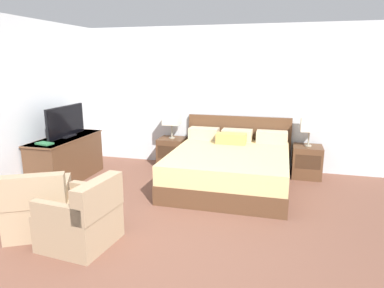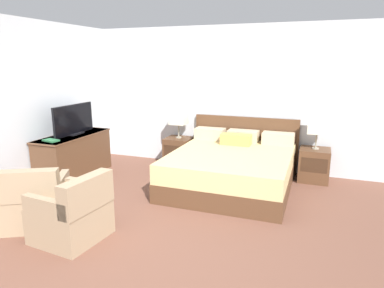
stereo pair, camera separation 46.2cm
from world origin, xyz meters
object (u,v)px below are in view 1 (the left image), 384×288
(table_lamp_right, at_px, (310,124))
(armchair_by_window, at_px, (39,208))
(nightstand_left, at_px, (172,152))
(armchair_companion, at_px, (82,220))
(nightstand_right, at_px, (307,162))
(table_lamp_left, at_px, (172,118))
(bed, at_px, (230,166))
(dresser, at_px, (67,158))
(book_red_cover, at_px, (44,144))
(tv, at_px, (66,122))

(table_lamp_right, bearing_deg, armchair_by_window, -137.46)
(nightstand_left, distance_m, armchair_companion, 2.98)
(nightstand_right, bearing_deg, table_lamp_left, 179.97)
(table_lamp_left, bearing_deg, armchair_companion, -90.61)
(bed, relative_size, nightstand_left, 3.81)
(bed, distance_m, table_lamp_left, 1.54)
(table_lamp_right, bearing_deg, bed, -148.95)
(dresser, xyz_separation_m, book_red_cover, (0.00, -0.50, 0.37))
(bed, xyz_separation_m, dresser, (-2.65, -0.47, 0.07))
(armchair_companion, bearing_deg, armchair_by_window, 168.70)
(bed, height_order, table_lamp_right, table_lamp_right)
(book_red_cover, bearing_deg, armchair_companion, -42.18)
(dresser, bearing_deg, armchair_by_window, -65.23)
(tv, bearing_deg, dresser, -92.40)
(tv, height_order, book_red_cover, tv)
(nightstand_right, xyz_separation_m, dresser, (-3.87, -1.20, 0.11))
(table_lamp_left, distance_m, dresser, 1.95)
(book_red_cover, height_order, armchair_by_window, armchair_by_window)
(tv, relative_size, book_red_cover, 3.79)
(dresser, relative_size, armchair_by_window, 1.54)
(book_red_cover, bearing_deg, nightstand_right, 23.78)
(table_lamp_left, bearing_deg, dresser, -140.28)
(nightstand_right, xyz_separation_m, table_lamp_left, (-2.42, 0.00, 0.65))
(nightstand_left, relative_size, tv, 0.57)
(nightstand_right, relative_size, tv, 0.57)
(table_lamp_right, relative_size, book_red_cover, 1.97)
(table_lamp_right, distance_m, dresser, 4.08)
(armchair_companion, bearing_deg, book_red_cover, 137.82)
(table_lamp_left, xyz_separation_m, armchair_by_window, (-0.68, -2.85, -0.63))
(bed, bearing_deg, tv, -171.20)
(nightstand_left, distance_m, nightstand_right, 2.42)
(table_lamp_right, bearing_deg, nightstand_right, -90.00)
(nightstand_left, height_order, armchair_companion, armchair_companion)
(dresser, bearing_deg, bed, 10.06)
(nightstand_left, height_order, nightstand_right, same)
(table_lamp_left, xyz_separation_m, tv, (-1.44, -1.14, 0.06))
(bed, bearing_deg, book_red_cover, -159.82)
(table_lamp_left, distance_m, armchair_companion, 3.05)
(bed, height_order, nightstand_left, bed)
(armchair_by_window, bearing_deg, dresser, 114.77)
(bed, bearing_deg, dresser, -169.94)
(bed, relative_size, tv, 2.17)
(nightstand_right, bearing_deg, book_red_cover, -156.22)
(nightstand_left, bearing_deg, table_lamp_left, 90.00)
(nightstand_right, height_order, table_lamp_right, table_lamp_right)
(bed, height_order, armchair_companion, bed)
(nightstand_right, relative_size, book_red_cover, 2.17)
(nightstand_left, bearing_deg, book_red_cover, -130.25)
(table_lamp_left, bearing_deg, armchair_by_window, -103.49)
(bed, height_order, armchair_by_window, bed)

